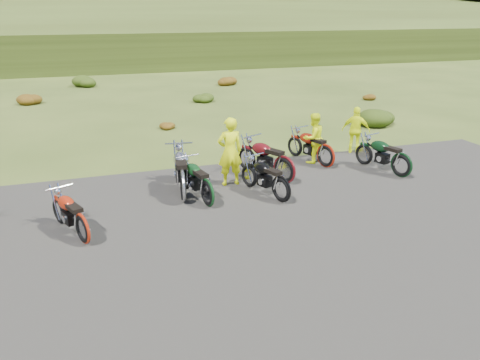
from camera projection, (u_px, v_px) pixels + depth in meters
name	position (u px, v px, depth m)	size (l,w,h in m)	color
ground	(248.00, 216.00, 11.22)	(300.00, 300.00, 0.00)	#344617
gravel_pad	(281.00, 255.00, 9.44)	(20.00, 12.00, 0.04)	black
hill_slope	(110.00, 51.00, 55.79)	(300.00, 46.00, 3.00)	#303C14
hill_plateau	(93.00, 30.00, 109.28)	(300.00, 90.00, 9.17)	#303C14
shrub_2	(28.00, 98.00, 24.06)	(1.30, 1.30, 0.77)	#61290C
shrub_3	(85.00, 80.00, 29.61)	(1.56, 1.56, 0.92)	#1E360D
shrub_4	(165.00, 124.00, 19.23)	(0.77, 0.77, 0.45)	#61290C
shrub_5	(203.00, 97.00, 24.78)	(1.03, 1.03, 0.61)	#1E360D
shrub_6	(226.00, 79.00, 30.33)	(1.30, 1.30, 0.77)	#61290C
shrub_7	(377.00, 114.00, 19.84)	(1.56, 1.56, 0.92)	#1E360D
shrub_8	(367.00, 96.00, 25.50)	(0.77, 0.77, 0.45)	#61290C
motorcycle_1	(85.00, 244.00, 9.87)	(1.89, 0.63, 0.99)	#9E200B
motorcycle_2	(208.00, 207.00, 11.73)	(2.01, 0.67, 1.05)	#0E3414
motorcycle_3	(184.00, 202.00, 12.03)	(2.34, 0.78, 1.23)	#9B9A9F
motorcycle_4	(284.00, 184.00, 13.28)	(2.26, 0.75, 1.18)	#510D11
motorcycle_5	(281.00, 203.00, 11.98)	(1.96, 0.65, 1.03)	black
motorcycle_6	(325.00, 168.00, 14.61)	(2.09, 0.70, 1.09)	maroon
motorcycle_7	(400.00, 178.00, 13.76)	(2.07, 0.69, 1.08)	black
person_middle	(230.00, 153.00, 12.85)	(0.70, 0.46, 1.92)	#D2E30B
person_right_a	(313.00, 139.00, 14.81)	(0.78, 0.61, 1.60)	#D2E30B
person_right_b	(356.00, 131.00, 15.80)	(0.93, 0.39, 1.59)	#D2E30B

